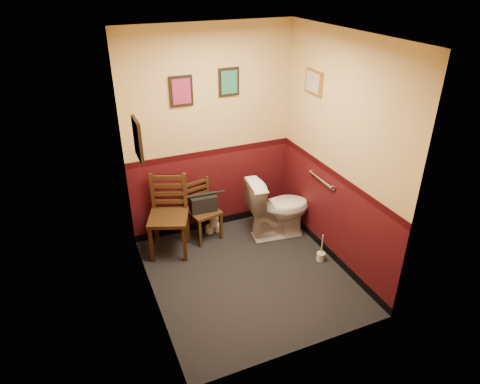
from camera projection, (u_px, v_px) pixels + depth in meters
name	position (u px, v px, depth m)	size (l,w,h in m)	color
floor	(248.00, 275.00, 5.07)	(2.20, 2.40, 0.00)	black
ceiling	(251.00, 36.00, 3.79)	(2.20, 2.40, 0.00)	silver
wall_back	(211.00, 135.00, 5.40)	(2.20, 2.70, 0.00)	#430D12
wall_front	(310.00, 232.00, 3.45)	(2.20, 2.70, 0.00)	#430D12
wall_left	(144.00, 192.00, 4.05)	(2.40, 2.70, 0.00)	#430D12
wall_right	(338.00, 156.00, 4.81)	(2.40, 2.70, 0.00)	#430D12
grab_bar	(321.00, 179.00, 5.19)	(0.05, 0.56, 0.06)	silver
framed_print_back_a	(181.00, 91.00, 4.98)	(0.28, 0.04, 0.36)	black
framed_print_back_b	(229.00, 82.00, 5.16)	(0.26, 0.04, 0.34)	black
framed_print_left	(138.00, 139.00, 3.90)	(0.04, 0.30, 0.38)	black
framed_print_right	(314.00, 82.00, 4.96)	(0.04, 0.34, 0.28)	olive
toilet	(278.00, 208.00, 5.65)	(0.47, 0.84, 0.82)	white
toilet_brush	(321.00, 256.00, 5.30)	(0.10, 0.10, 0.37)	silver
chair_left	(169.00, 216.00, 5.30)	(0.61, 0.61, 1.01)	#513318
chair_right	(202.00, 210.00, 5.61)	(0.44, 0.44, 0.80)	#513318
handbag	(203.00, 203.00, 5.53)	(0.35, 0.19, 0.25)	black
tp_stack	(214.00, 221.00, 5.81)	(0.23, 0.14, 0.41)	silver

